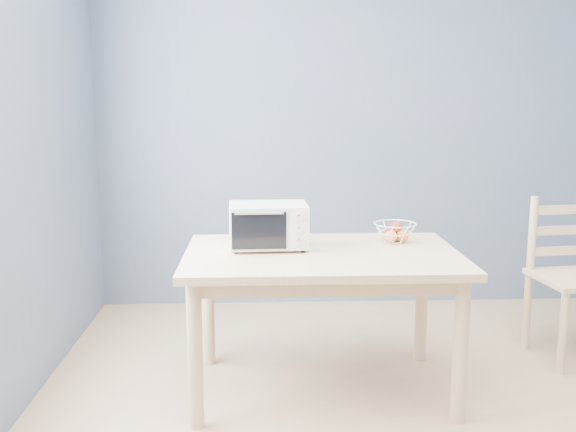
{
  "coord_description": "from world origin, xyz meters",
  "views": [
    {
      "loc": [
        -0.82,
        -2.41,
        1.52
      ],
      "look_at": [
        -0.68,
        0.81,
        0.93
      ],
      "focal_mm": 40.0,
      "sensor_mm": 36.0,
      "label": 1
    }
  ],
  "objects_px": {
    "fruit_basket": "(395,232)",
    "dining_chair": "(572,280)",
    "dining_table": "(322,271)",
    "toaster_oven": "(265,225)"
  },
  "relations": [
    {
      "from": "fruit_basket",
      "to": "dining_table",
      "type": "bearing_deg",
      "value": -153.44
    },
    {
      "from": "dining_table",
      "to": "fruit_basket",
      "type": "xyz_separation_m",
      "value": [
        0.41,
        0.21,
        0.16
      ]
    },
    {
      "from": "fruit_basket",
      "to": "dining_chair",
      "type": "relative_size",
      "value": 0.32
    },
    {
      "from": "dining_table",
      "to": "toaster_oven",
      "type": "distance_m",
      "value": 0.38
    },
    {
      "from": "toaster_oven",
      "to": "fruit_basket",
      "type": "bearing_deg",
      "value": 7.03
    },
    {
      "from": "toaster_oven",
      "to": "fruit_basket",
      "type": "xyz_separation_m",
      "value": [
        0.7,
        0.11,
        -0.07
      ]
    },
    {
      "from": "toaster_oven",
      "to": "dining_chair",
      "type": "xyz_separation_m",
      "value": [
        1.81,
        0.3,
        -0.41
      ]
    },
    {
      "from": "fruit_basket",
      "to": "dining_chair",
      "type": "bearing_deg",
      "value": 9.61
    },
    {
      "from": "dining_table",
      "to": "toaster_oven",
      "type": "height_order",
      "value": "toaster_oven"
    },
    {
      "from": "dining_table",
      "to": "dining_chair",
      "type": "distance_m",
      "value": 1.58
    }
  ]
}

